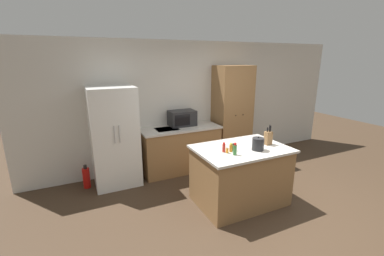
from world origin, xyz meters
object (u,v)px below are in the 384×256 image
object	(u,v)px
spice_bottle_amber_oil	(224,148)
kettle	(258,144)
knife_block	(268,138)
spice_bottle_green_herb	(235,149)
spice_bottle_short_red	(227,150)
fire_extinguisher	(86,178)
spice_bottle_tall_dark	(234,147)
spice_bottle_pale_salt	(231,148)
pantry_cabinet	(232,114)
refrigerator	(114,137)
microwave	(182,118)

from	to	relation	value
spice_bottle_amber_oil	kettle	bearing A→B (deg)	-15.80
knife_block	spice_bottle_green_herb	size ratio (longest dim) A/B	1.81
spice_bottle_short_red	fire_extinguisher	xyz separation A→B (m)	(-1.88, 1.65, -0.78)
spice_bottle_short_red	kettle	distance (m)	0.50
knife_block	spice_bottle_short_red	xyz separation A→B (m)	(-0.79, -0.04, -0.07)
spice_bottle_tall_dark	spice_bottle_pale_salt	size ratio (longest dim) A/B	0.80
knife_block	pantry_cabinet	bearing A→B (deg)	76.02
knife_block	spice_bottle_tall_dark	bearing A→B (deg)	179.68
spice_bottle_tall_dark	spice_bottle_pale_salt	world-z (taller)	spice_bottle_pale_salt
spice_bottle_tall_dark	spice_bottle_pale_salt	bearing A→B (deg)	-159.05
pantry_cabinet	spice_bottle_amber_oil	xyz separation A→B (m)	(-1.22, -1.62, -0.06)
spice_bottle_amber_oil	spice_bottle_pale_salt	world-z (taller)	spice_bottle_amber_oil
refrigerator	spice_bottle_green_herb	size ratio (longest dim) A/B	10.06
microwave	knife_block	world-z (taller)	knife_block
refrigerator	spice_bottle_pale_salt	xyz separation A→B (m)	(1.42, -1.58, 0.09)
knife_block	spice_bottle_amber_oil	xyz separation A→B (m)	(-0.82, 0.01, -0.04)
spice_bottle_tall_dark	spice_bottle_green_herb	bearing A→B (deg)	-118.21
spice_bottle_tall_dark	spice_bottle_amber_oil	xyz separation A→B (m)	(-0.17, 0.01, 0.02)
refrigerator	spice_bottle_tall_dark	xyz separation A→B (m)	(1.49, -1.56, 0.08)
pantry_cabinet	spice_bottle_pale_salt	bearing A→B (deg)	-124.20
spice_bottle_pale_salt	fire_extinguisher	xyz separation A→B (m)	(-1.96, 1.62, -0.79)
spice_bottle_short_red	refrigerator	bearing A→B (deg)	129.98
refrigerator	pantry_cabinet	xyz separation A→B (m)	(2.54, 0.07, 0.16)
knife_block	spice_bottle_green_herb	xyz separation A→B (m)	(-0.74, -0.15, -0.03)
microwave	pantry_cabinet	bearing A→B (deg)	-3.83
knife_block	refrigerator	bearing A→B (deg)	143.89
pantry_cabinet	spice_bottle_tall_dark	size ratio (longest dim) A/B	19.99
refrigerator	spice_bottle_green_herb	xyz separation A→B (m)	(1.40, -1.71, 0.11)
pantry_cabinet	microwave	size ratio (longest dim) A/B	3.97
refrigerator	spice_bottle_amber_oil	xyz separation A→B (m)	(1.32, -1.55, 0.10)
spice_bottle_pale_salt	microwave	bearing A→B (deg)	91.36
spice_bottle_short_red	spice_bottle_green_herb	distance (m)	0.13
kettle	fire_extinguisher	world-z (taller)	kettle
spice_bottle_tall_dark	knife_block	bearing A→B (deg)	-0.32
spice_bottle_short_red	kettle	world-z (taller)	kettle
spice_bottle_short_red	spice_bottle_amber_oil	world-z (taller)	spice_bottle_amber_oil
refrigerator	spice_bottle_short_red	distance (m)	2.09
pantry_cabinet	knife_block	distance (m)	1.68
spice_bottle_tall_dark	microwave	bearing A→B (deg)	93.52
spice_bottle_tall_dark	spice_bottle_amber_oil	bearing A→B (deg)	177.58
refrigerator	spice_bottle_short_red	xyz separation A→B (m)	(1.34, -1.60, 0.07)
kettle	fire_extinguisher	distance (m)	3.05
microwave	knife_block	size ratio (longest dim) A/B	1.65
pantry_cabinet	spice_bottle_amber_oil	distance (m)	2.03
refrigerator	kettle	size ratio (longest dim) A/B	8.44
spice_bottle_short_red	spice_bottle_pale_salt	distance (m)	0.08
fire_extinguisher	spice_bottle_green_herb	bearing A→B (deg)	-42.20
spice_bottle_green_herb	refrigerator	bearing A→B (deg)	129.27
refrigerator	pantry_cabinet	world-z (taller)	pantry_cabinet
knife_block	fire_extinguisher	xyz separation A→B (m)	(-2.67, 1.60, -0.85)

